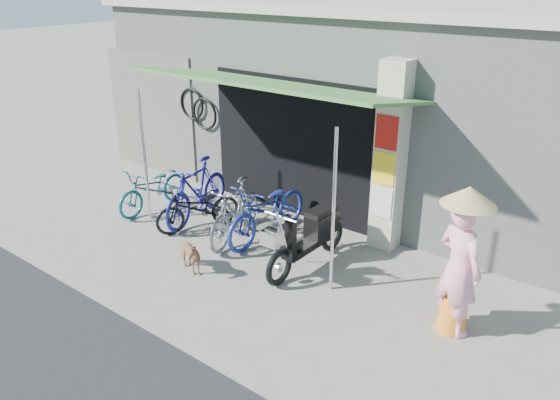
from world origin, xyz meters
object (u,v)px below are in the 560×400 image
Objects in this scene: bike_teal at (153,188)px; bike_blue at (197,191)px; bike_black at (198,208)px; street_dog at (188,256)px; bike_silver at (235,212)px; moped at (309,236)px; nun at (459,263)px; bike_navy at (268,210)px.

bike_teal is 0.88× the size of bike_blue.
street_dog is (0.93, -1.12, -0.13)m from bike_black.
moped is (1.47, 0.03, -0.02)m from bike_silver.
bike_blue is 0.97× the size of moped.
bike_black is (0.31, -0.28, -0.16)m from bike_blue.
nun reaches higher than street_dog.
moped is at bearing -2.26° from bike_teal.
bike_black is 0.78× the size of bike_navy.
street_dog is 1.83m from moped.
bike_blue reaches higher than street_dog.
bike_navy is (0.40, 0.37, 0.00)m from bike_silver.
bike_navy is 3.08× the size of street_dog.
bike_black is 0.78× the size of nun.
street_dog is 3.85m from nun.
bike_navy is at bearing 46.49° from bike_black.
bike_black is 2.39× the size of street_dog.
bike_navy is (2.46, 0.39, 0.09)m from bike_teal.
street_dog is at bearing -31.70° from bike_teal.
bike_teal is 3.52m from moped.
nun reaches higher than bike_black.
bike_silver reaches higher than street_dog.
nun is at bearing -4.85° from moped.
street_dog is (0.16, -1.23, -0.24)m from bike_silver.
bike_black is 1.27m from bike_navy.
bike_teal is at bearing 76.36° from street_dog.
moped is at bearing -14.67° from bike_blue.
bike_teal is 1.29m from bike_black.
bike_black is (1.28, -0.09, -0.03)m from bike_teal.
nun is (3.81, -0.21, 0.43)m from bike_silver.
moped is (1.07, -0.34, -0.02)m from bike_navy.
bike_blue is 2.92× the size of street_dog.
bike_silver is 1.47m from moped.
bike_teal is at bearing -171.13° from bike_navy.
bike_silver is 0.55m from bike_navy.
bike_black is at bearing -53.79° from bike_blue.
bike_teal is 2.56× the size of street_dog.
bike_blue is at bearing 18.81° from nun.
moped is 0.99× the size of nun.
bike_blue is at bearing -172.57° from bike_navy.
bike_silver is 3.84m from nun.
nun is at bearing -59.35° from street_dog.
moped is at bearing 27.77° from bike_black.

